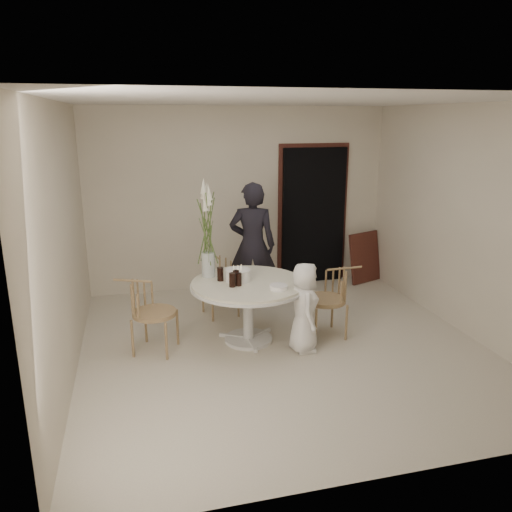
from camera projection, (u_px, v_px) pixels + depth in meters
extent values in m
plane|color=beige|center=(283.00, 346.00, 5.73)|extent=(4.50, 4.50, 0.00)
plane|color=silver|center=(287.00, 101.00, 5.00)|extent=(4.50, 4.50, 0.00)
plane|color=beige|center=(240.00, 199.00, 7.46)|extent=(4.50, 0.00, 4.50)
plane|color=beige|center=(387.00, 306.00, 3.26)|extent=(4.50, 0.00, 4.50)
plane|color=beige|center=(63.00, 244.00, 4.83)|extent=(0.00, 4.50, 4.50)
plane|color=beige|center=(467.00, 221.00, 5.89)|extent=(0.00, 4.50, 4.50)
cube|color=black|center=(313.00, 216.00, 7.76)|extent=(1.00, 0.10, 2.10)
cube|color=#51271C|center=(312.00, 212.00, 7.78)|extent=(1.12, 0.03, 2.22)
cylinder|color=silver|center=(248.00, 339.00, 5.87)|extent=(0.56, 0.56, 0.04)
cylinder|color=silver|center=(248.00, 313.00, 5.79)|extent=(0.12, 0.12, 0.65)
cylinder|color=silver|center=(248.00, 286.00, 5.69)|extent=(1.33, 1.33, 0.03)
cylinder|color=white|center=(248.00, 283.00, 5.69)|extent=(1.30, 1.30, 0.04)
cube|color=#51271C|center=(365.00, 257.00, 7.90)|extent=(0.62, 0.38, 0.79)
cylinder|color=#9E7755|center=(213.00, 307.00, 6.38)|extent=(0.03, 0.03, 0.41)
cylinder|color=#9E7755|center=(238.00, 302.00, 6.53)|extent=(0.03, 0.03, 0.41)
cylinder|color=#9E7755|center=(203.00, 298.00, 6.69)|extent=(0.03, 0.03, 0.41)
cylinder|color=#9E7755|center=(228.00, 294.00, 6.84)|extent=(0.03, 0.03, 0.41)
cylinder|color=#9E7755|center=(220.00, 284.00, 6.55)|extent=(0.45, 0.45, 0.05)
cylinder|color=#9E7755|center=(303.00, 314.00, 6.09)|extent=(0.03, 0.03, 0.44)
cylinder|color=#9E7755|center=(316.00, 327.00, 5.73)|extent=(0.03, 0.03, 0.44)
cylinder|color=#9E7755|center=(332.00, 311.00, 6.19)|extent=(0.03, 0.03, 0.44)
cylinder|color=#9E7755|center=(346.00, 323.00, 5.84)|extent=(0.03, 0.03, 0.44)
cylinder|color=#9E7755|center=(325.00, 300.00, 5.90)|extent=(0.48, 0.48, 0.05)
cylinder|color=#9E7755|center=(166.00, 341.00, 5.36)|extent=(0.03, 0.03, 0.43)
cylinder|color=#9E7755|center=(178.00, 327.00, 5.72)|extent=(0.03, 0.03, 0.43)
cylinder|color=#9E7755|center=(132.00, 339.00, 5.42)|extent=(0.03, 0.03, 0.43)
cylinder|color=#9E7755|center=(146.00, 325.00, 5.78)|extent=(0.03, 0.03, 0.43)
cylinder|color=#9E7755|center=(154.00, 313.00, 5.51)|extent=(0.48, 0.48, 0.05)
imported|color=black|center=(252.00, 245.00, 6.77)|extent=(0.72, 0.57, 1.72)
imported|color=white|center=(304.00, 308.00, 5.51)|extent=(0.39, 0.54, 1.02)
cylinder|color=white|center=(238.00, 275.00, 5.70)|extent=(0.28, 0.28, 0.14)
cylinder|color=beige|center=(238.00, 267.00, 5.67)|extent=(0.01, 0.01, 0.05)
cylinder|color=beige|center=(241.00, 266.00, 5.71)|extent=(0.01, 0.01, 0.05)
cylinder|color=beige|center=(234.00, 267.00, 5.68)|extent=(0.01, 0.01, 0.05)
cylinder|color=beige|center=(241.00, 268.00, 5.63)|extent=(0.01, 0.01, 0.05)
cylinder|color=black|center=(236.00, 277.00, 5.61)|extent=(0.08, 0.08, 0.15)
cylinder|color=black|center=(239.00, 279.00, 5.53)|extent=(0.09, 0.09, 0.15)
cylinder|color=black|center=(232.00, 280.00, 5.50)|extent=(0.10, 0.10, 0.16)
cylinder|color=black|center=(220.00, 274.00, 5.70)|extent=(0.09, 0.09, 0.16)
cylinder|color=white|center=(279.00, 287.00, 5.43)|extent=(0.23, 0.23, 0.05)
cylinder|color=silver|center=(208.00, 264.00, 5.84)|extent=(0.16, 0.16, 0.29)
cylinder|color=#47632A|center=(210.00, 234.00, 5.75)|extent=(0.01, 0.01, 0.73)
cone|color=#F0EACE|center=(209.00, 202.00, 5.66)|extent=(0.07, 0.07, 0.19)
cylinder|color=#47632A|center=(208.00, 231.00, 5.76)|extent=(0.01, 0.01, 0.79)
cone|color=#F0EACE|center=(207.00, 197.00, 5.66)|extent=(0.07, 0.07, 0.19)
cylinder|color=#47632A|center=(206.00, 228.00, 5.75)|extent=(0.01, 0.01, 0.86)
cone|color=#F0EACE|center=(205.00, 191.00, 5.63)|extent=(0.07, 0.07, 0.19)
cylinder|color=#47632A|center=(205.00, 226.00, 5.72)|extent=(0.01, 0.01, 0.92)
cone|color=#F0EACE|center=(203.00, 186.00, 5.59)|extent=(0.07, 0.07, 0.19)
cylinder|color=#47632A|center=(205.00, 234.00, 5.72)|extent=(0.01, 0.01, 0.73)
cone|color=#F0EACE|center=(205.00, 203.00, 5.62)|extent=(0.07, 0.07, 0.19)
cylinder|color=#47632A|center=(208.00, 232.00, 5.70)|extent=(0.01, 0.01, 0.79)
cone|color=#F0EACE|center=(207.00, 197.00, 5.60)|extent=(0.07, 0.07, 0.19)
cylinder|color=#47632A|center=(210.00, 229.00, 5.71)|extent=(0.01, 0.01, 0.86)
cone|color=#F0EACE|center=(209.00, 192.00, 5.60)|extent=(0.07, 0.07, 0.19)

